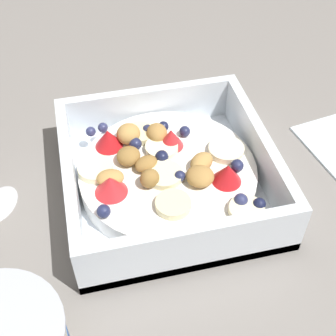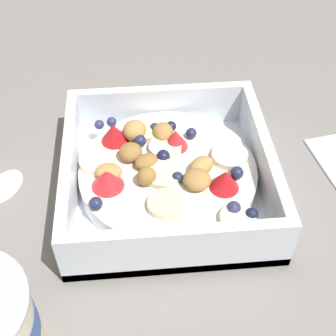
# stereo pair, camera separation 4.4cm
# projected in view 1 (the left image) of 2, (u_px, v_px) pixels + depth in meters

# --- Properties ---
(ground_plane) EXTENTS (2.40, 2.40, 0.00)m
(ground_plane) POSITION_uv_depth(u_px,v_px,m) (188.00, 199.00, 0.45)
(ground_plane) COLOR gray
(fruit_bowl) EXTENTS (0.19, 0.19, 0.06)m
(fruit_bowl) POSITION_uv_depth(u_px,v_px,m) (167.00, 175.00, 0.44)
(fruit_bowl) COLOR white
(fruit_bowl) RESTS_ON ground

